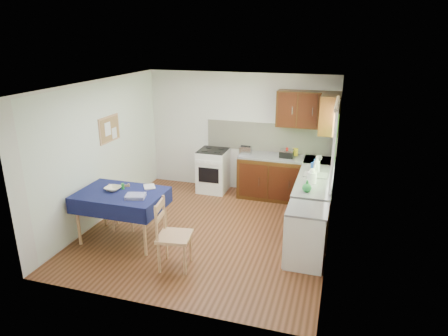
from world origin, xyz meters
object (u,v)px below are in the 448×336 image
(chair_far, at_px, (122,204))
(dish_rack, at_px, (316,174))
(toaster, at_px, (246,150))
(kettle, at_px, (312,177))
(chair_near, at_px, (171,233))
(sandwich_press, at_px, (287,153))
(dining_table, at_px, (121,198))

(chair_far, relative_size, dish_rack, 2.22)
(toaster, distance_m, kettle, 1.94)
(dish_rack, bearing_deg, chair_far, -148.44)
(chair_near, bearing_deg, sandwich_press, -30.45)
(dining_table, relative_size, dish_rack, 3.45)
(dish_rack, bearing_deg, sandwich_press, 135.09)
(dish_rack, bearing_deg, chair_near, -121.39)
(dish_rack, bearing_deg, dining_table, -142.07)
(dining_table, relative_size, kettle, 5.33)
(chair_near, relative_size, toaster, 4.38)
(dining_table, bearing_deg, kettle, 40.18)
(dish_rack, bearing_deg, toaster, 158.96)
(sandwich_press, distance_m, dish_rack, 1.14)
(chair_far, xyz_separation_m, dish_rack, (3.12, 1.20, 0.46))
(chair_far, bearing_deg, toaster, -147.41)
(kettle, bearing_deg, dining_table, -158.69)
(dining_table, height_order, toaster, toaster)
(dining_table, xyz_separation_m, dish_rack, (2.93, 1.52, 0.19))
(sandwich_press, xyz_separation_m, dish_rack, (0.64, -0.93, -0.05))
(chair_far, distance_m, sandwich_press, 3.31)
(toaster, xyz_separation_m, dish_rack, (1.47, -0.91, -0.06))
(toaster, relative_size, sandwich_press, 0.88)
(chair_far, xyz_separation_m, toaster, (1.64, 2.11, 0.52))
(toaster, bearing_deg, kettle, -60.75)
(chair_near, distance_m, kettle, 2.49)
(toaster, xyz_separation_m, sandwich_press, (0.83, 0.03, -0.01))
(dining_table, bearing_deg, dish_rack, 46.26)
(chair_near, bearing_deg, kettle, -56.05)
(chair_near, xyz_separation_m, dish_rack, (1.84, 2.04, 0.37))
(dining_table, distance_m, chair_near, 1.23)
(kettle, bearing_deg, chair_far, -165.29)
(dining_table, distance_m, kettle, 3.12)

